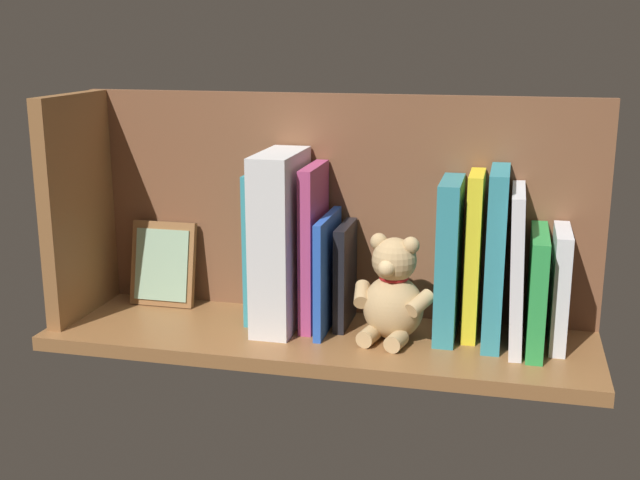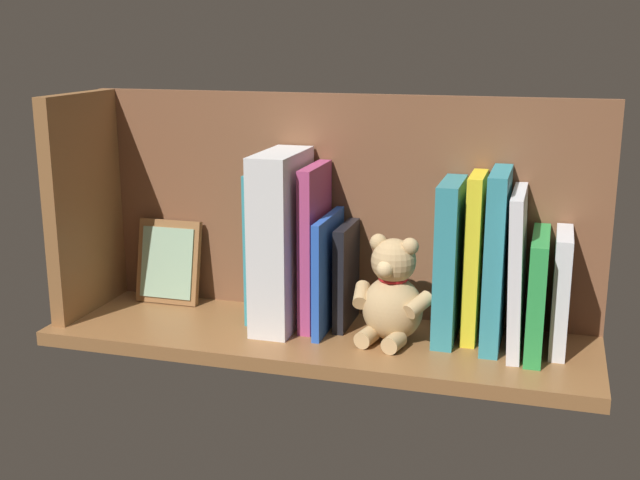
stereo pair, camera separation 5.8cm
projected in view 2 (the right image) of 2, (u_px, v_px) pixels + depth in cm
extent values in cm
cube|color=brown|center=(320.00, 338.00, 127.78)|extent=(85.77, 25.86, 2.20)
cube|color=brown|center=(338.00, 205.00, 132.91)|extent=(85.77, 1.50, 36.40)
cube|color=brown|center=(84.00, 204.00, 134.10)|extent=(2.40, 19.86, 36.40)
cube|color=silver|center=(561.00, 291.00, 118.70)|extent=(2.34, 12.21, 17.78)
cube|color=green|center=(537.00, 293.00, 117.97)|extent=(2.43, 15.74, 17.61)
cube|color=silver|center=(517.00, 271.00, 118.25)|extent=(2.67, 15.28, 23.85)
cube|color=teal|center=(496.00, 259.00, 119.53)|extent=(2.73, 13.65, 26.49)
cube|color=yellow|center=(474.00, 257.00, 122.19)|extent=(2.20, 10.17, 25.55)
cube|color=teal|center=(449.00, 261.00, 122.14)|extent=(3.19, 12.63, 24.56)
ellipsoid|color=tan|center=(393.00, 308.00, 123.14)|extent=(11.10, 10.35, 9.94)
sphere|color=tan|center=(394.00, 261.00, 121.27)|extent=(6.84, 6.84, 6.84)
sphere|color=tan|center=(410.00, 247.00, 119.42)|extent=(2.64, 2.64, 2.64)
sphere|color=tan|center=(378.00, 242.00, 121.84)|extent=(2.64, 2.64, 2.64)
sphere|color=#DBB77F|center=(385.00, 269.00, 118.94)|extent=(2.64, 2.64, 2.64)
cylinder|color=tan|center=(418.00, 305.00, 119.43)|extent=(4.61, 5.37, 3.68)
cylinder|color=tan|center=(361.00, 295.00, 123.89)|extent=(2.92, 5.14, 3.68)
cylinder|color=tan|center=(394.00, 342.00, 119.42)|extent=(3.41, 4.22, 2.64)
cylinder|color=tan|center=(367.00, 337.00, 121.54)|extent=(3.41, 4.22, 2.64)
torus|color=red|center=(393.00, 278.00, 121.94)|extent=(5.44, 5.44, 0.78)
cube|color=black|center=(346.00, 275.00, 128.63)|extent=(1.77, 10.40, 16.55)
cube|color=blue|center=(328.00, 272.00, 127.08)|extent=(1.22, 14.67, 18.34)
cube|color=#B23F72|center=(315.00, 246.00, 127.89)|extent=(2.06, 12.38, 25.89)
cube|color=silver|center=(282.00, 240.00, 127.39)|extent=(6.09, 15.61, 28.03)
cube|color=teal|center=(259.00, 245.00, 131.54)|extent=(1.59, 10.62, 24.38)
cube|color=brown|center=(169.00, 262.00, 140.43)|extent=(11.38, 4.33, 14.50)
cube|color=#8CAD8C|center=(167.00, 263.00, 139.76)|extent=(9.56, 3.01, 12.04)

